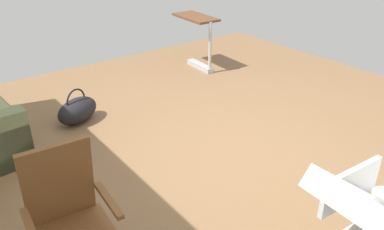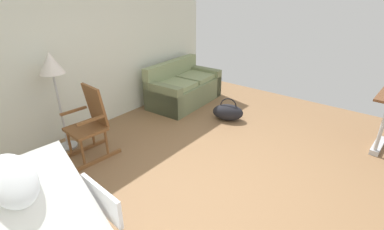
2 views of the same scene
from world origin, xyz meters
name	(u,v)px [view 1 (image 1 of 2)]	position (x,y,z in m)	size (l,w,h in m)	color
ground_plane	(225,154)	(0.00, 0.00, 0.00)	(7.05, 7.05, 0.00)	olive
rocking_chair	(71,226)	(-0.60, 1.85, 0.50)	(0.79, 0.53, 1.05)	brown
overbed_table	(198,36)	(2.27, -1.43, 0.53)	(0.85, 0.45, 0.84)	#B2B5BA
duffel_bag	(77,110)	(1.64, 0.93, 0.15)	(0.52, 0.64, 0.43)	black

